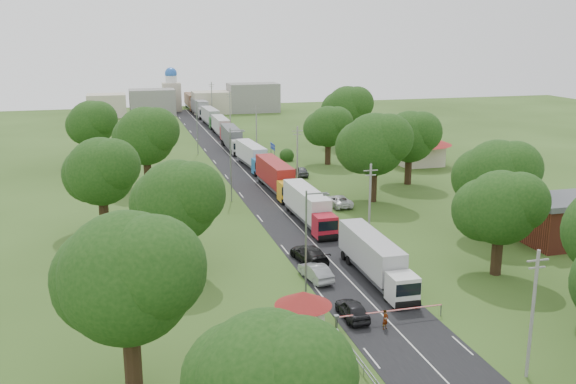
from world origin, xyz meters
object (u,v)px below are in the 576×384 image
object	(u,v)px
car_lane_front	(352,310)
car_lane_mid	(316,272)
guard_booth	(303,307)
info_sign	(273,150)
boom_barrier	(374,314)
truck_0	(375,258)
pedestrian_near	(385,320)

from	to	relation	value
car_lane_front	car_lane_mid	distance (m)	8.58
guard_booth	info_sign	distance (m)	61.27
boom_barrier	car_lane_front	world-z (taller)	car_lane_front
info_sign	truck_0	size ratio (longest dim) A/B	0.29
guard_booth	car_lane_front	world-z (taller)	guard_booth
boom_barrier	pedestrian_near	xyz separation A→B (m)	(0.52, -1.01, -0.11)
boom_barrier	pedestrian_near	world-z (taller)	pedestrian_near
info_sign	car_lane_mid	bearing A→B (deg)	-99.33
boom_barrier	car_lane_mid	xyz separation A→B (m)	(-1.64, 10.08, -0.11)
boom_barrier	info_sign	xyz separation A→B (m)	(6.56, 60.00, 2.11)
truck_0	car_lane_front	bearing A→B (deg)	-123.87
info_sign	pedestrian_near	bearing A→B (deg)	-95.66
info_sign	car_lane_mid	size ratio (longest dim) A/B	0.87
boom_barrier	car_lane_front	distance (m)	1.96
info_sign	car_lane_mid	xyz separation A→B (m)	(-8.20, -49.92, -2.22)
info_sign	car_lane_front	xyz separation A→B (m)	(-7.81, -58.50, -2.25)
guard_booth	pedestrian_near	distance (m)	6.58
truck_0	car_lane_mid	size ratio (longest dim) A/B	2.99
car_lane_front	pedestrian_near	xyz separation A→B (m)	(1.76, -2.51, 0.03)
truck_0	car_lane_mid	distance (m)	5.64
guard_booth	info_sign	bearing A→B (deg)	78.32
car_lane_mid	car_lane_front	bearing A→B (deg)	84.74
car_lane_front	pedestrian_near	world-z (taller)	pedestrian_near
car_lane_front	guard_booth	bearing A→B (deg)	18.42
info_sign	truck_0	xyz separation A→B (m)	(-2.84, -51.10, -0.92)
car_lane_front	truck_0	bearing A→B (deg)	-123.54
car_lane_front	car_lane_mid	xyz separation A→B (m)	(-0.39, 8.58, 0.03)
boom_barrier	car_lane_front	xyz separation A→B (m)	(-1.25, 1.50, -0.14)
truck_0	car_lane_front	size ratio (longest dim) A/B	3.20
guard_booth	truck_0	size ratio (longest dim) A/B	0.31
boom_barrier	pedestrian_near	size ratio (longest dim) A/B	5.88
guard_booth	pedestrian_near	world-z (taller)	guard_booth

